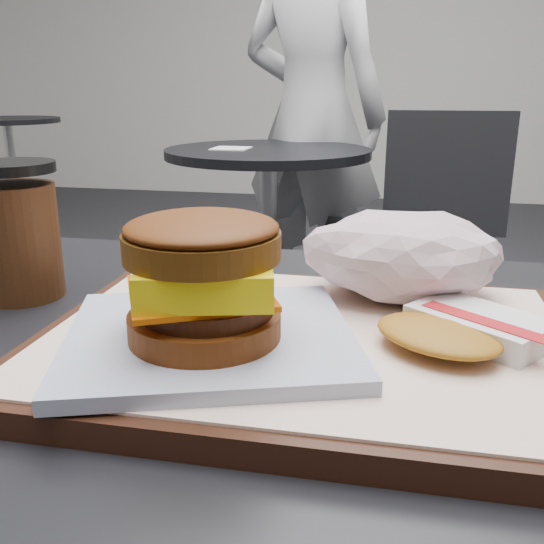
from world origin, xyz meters
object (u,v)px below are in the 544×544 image
(coffee_cup, at_px, (18,235))
(patron, at_px, (312,116))
(serving_tray, at_px, (306,345))
(hash_brown, at_px, (461,330))
(breakfast_sandwich, at_px, (206,293))
(neighbor_table, at_px, (268,206))
(crumpled_wrapper, at_px, (402,255))
(neighbor_chair, at_px, (405,223))

(coffee_cup, height_order, patron, patron)
(serving_tray, bearing_deg, hash_brown, 0.27)
(serving_tray, bearing_deg, breakfast_sandwich, -145.31)
(serving_tray, distance_m, neighbor_table, 1.70)
(serving_tray, relative_size, crumpled_wrapper, 2.39)
(crumpled_wrapper, distance_m, neighbor_table, 1.63)
(coffee_cup, xyz_separation_m, patron, (-0.01, 1.97, 0.01))
(serving_tray, relative_size, neighbor_chair, 0.43)
(serving_tray, height_order, neighbor_chair, neighbor_chair)
(breakfast_sandwich, bearing_deg, hash_brown, 14.25)
(crumpled_wrapper, relative_size, patron, 0.10)
(crumpled_wrapper, bearing_deg, coffee_cup, -177.69)
(breakfast_sandwich, xyz_separation_m, neighbor_table, (-0.32, 1.68, -0.28))
(coffee_cup, bearing_deg, hash_brown, -11.66)
(serving_tray, relative_size, patron, 0.23)
(breakfast_sandwich, height_order, neighbor_chair, breakfast_sandwich)
(hash_brown, distance_m, crumpled_wrapper, 0.10)
(patron, bearing_deg, breakfast_sandwich, 116.04)
(breakfast_sandwich, bearing_deg, neighbor_chair, 84.68)
(crumpled_wrapper, distance_m, patron, 1.99)
(coffee_cup, bearing_deg, crumpled_wrapper, 2.31)
(neighbor_table, bearing_deg, hash_brown, -73.65)
(neighbor_table, distance_m, neighbor_chair, 0.47)
(breakfast_sandwich, xyz_separation_m, neighbor_chair, (0.16, 1.69, -0.32))
(hash_brown, xyz_separation_m, neighbor_chair, (-0.01, 1.65, -0.29))
(serving_tray, distance_m, crumpled_wrapper, 0.12)
(serving_tray, distance_m, patron, 2.07)
(hash_brown, relative_size, crumpled_wrapper, 0.85)
(coffee_cup, bearing_deg, patron, 90.22)
(serving_tray, relative_size, neighbor_table, 0.51)
(breakfast_sandwich, relative_size, hash_brown, 1.73)
(serving_tray, xyz_separation_m, neighbor_chair, (0.10, 1.65, -0.27))
(hash_brown, height_order, coffee_cup, coffee_cup)
(hash_brown, distance_m, patron, 2.09)
(crumpled_wrapper, bearing_deg, neighbor_chair, 88.83)
(serving_tray, distance_m, coffee_cup, 0.29)
(hash_brown, distance_m, coffee_cup, 0.39)
(serving_tray, height_order, hash_brown, hash_brown)
(hash_brown, relative_size, coffee_cup, 1.09)
(breakfast_sandwich, height_order, hash_brown, breakfast_sandwich)
(neighbor_chair, xyz_separation_m, patron, (-0.38, 0.40, 0.33))
(breakfast_sandwich, distance_m, hash_brown, 0.17)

